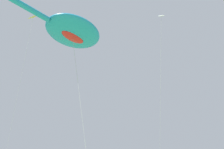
{
  "coord_description": "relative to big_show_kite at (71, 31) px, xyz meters",
  "views": [
    {
      "loc": [
        -11.37,
        -1.01,
        1.78
      ],
      "look_at": [
        0.04,
        12.09,
        11.95
      ],
      "focal_mm": 44.74,
      "sensor_mm": 36.0,
      "label": 1
    }
  ],
  "objects": [
    {
      "name": "small_kite_diamond_red",
      "position": [
        6.46,
        -5.08,
        -1.44
      ],
      "size": [
        0.59,
        2.77,
        20.44
      ],
      "rotation": [
        0.0,
        0.0,
        -2.16
      ],
      "color": "white",
      "rests_on": "ground"
    },
    {
      "name": "small_kite_tiny_distant",
      "position": [
        -1.22,
        6.83,
        3.84
      ],
      "size": [
        1.18,
        1.79,
        24.34
      ],
      "rotation": [
        0.0,
        0.0,
        -2.75
      ],
      "color": "yellow",
      "rests_on": "ground"
    },
    {
      "name": "big_show_kite",
      "position": [
        0.0,
        0.0,
        0.0
      ],
      "size": [
        11.08,
        6.7,
        18.93
      ],
      "rotation": [
        0.0,
        0.0,
        0.08
      ],
      "color": "#1E8CBF",
      "rests_on": "ground"
    }
  ]
}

